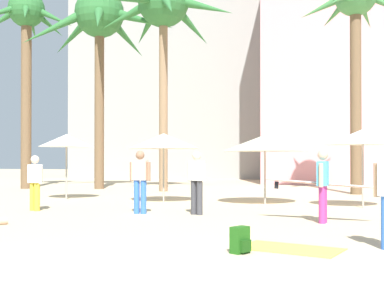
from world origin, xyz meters
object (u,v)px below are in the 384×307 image
(cafe_umbrella_2, at_px, (363,137))
(person_mid_right, at_px, (323,183))
(cafe_umbrella_3, at_px, (66,141))
(person_far_right, at_px, (197,180))
(palm_tree_center, at_px, (99,24))
(cafe_umbrella_5, at_px, (265,143))
(beach_towel, at_px, (290,249))
(backpack, at_px, (240,240))
(cafe_umbrella_1, at_px, (164,141))
(person_mid_left, at_px, (35,181))
(palm_tree_far_left, at_px, (27,32))
(person_near_right, at_px, (140,179))
(palm_tree_left, at_px, (355,16))
(palm_tree_right, at_px, (163,11))

(cafe_umbrella_2, bearing_deg, person_mid_right, -109.23)
(cafe_umbrella_3, relative_size, person_far_right, 1.42)
(palm_tree_center, bearing_deg, cafe_umbrella_5, -37.94)
(cafe_umbrella_3, bearing_deg, beach_towel, -46.28)
(beach_towel, distance_m, backpack, 0.95)
(cafe_umbrella_1, distance_m, beach_towel, 9.49)
(cafe_umbrella_2, xyz_separation_m, person_mid_left, (-9.30, -2.89, -1.29))
(palm_tree_far_left, bearing_deg, beach_towel, -47.24)
(person_far_right, distance_m, person_near_right, 1.55)
(person_mid_right, bearing_deg, palm_tree_left, 92.07)
(cafe_umbrella_3, bearing_deg, cafe_umbrella_5, -3.50)
(person_near_right, bearing_deg, cafe_umbrella_3, -129.06)
(palm_tree_left, height_order, backpack, palm_tree_left)
(person_mid_right, bearing_deg, cafe_umbrella_3, 163.29)
(cafe_umbrella_1, height_order, person_near_right, cafe_umbrella_1)
(backpack, bearing_deg, cafe_umbrella_2, 103.64)
(palm_tree_center, height_order, backpack, palm_tree_center)
(palm_tree_far_left, distance_m, palm_tree_left, 15.70)
(palm_tree_center, distance_m, person_far_right, 14.41)
(palm_tree_left, height_order, palm_tree_center, palm_tree_center)
(cafe_umbrella_1, distance_m, person_near_right, 3.79)
(palm_tree_left, xyz_separation_m, person_mid_right, (-1.75, -9.92, -6.59))
(cafe_umbrella_5, bearing_deg, backpack, -88.53)
(backpack, height_order, person_mid_right, person_mid_right)
(cafe_umbrella_3, bearing_deg, cafe_umbrella_2, -5.95)
(person_near_right, bearing_deg, person_mid_left, -86.97)
(palm_tree_right, height_order, person_mid_right, palm_tree_right)
(beach_towel, distance_m, person_mid_left, 8.70)
(beach_towel, bearing_deg, palm_tree_left, 79.91)
(palm_tree_center, height_order, person_far_right, palm_tree_center)
(cafe_umbrella_1, bearing_deg, person_mid_right, -40.88)
(palm_tree_left, distance_m, palm_tree_center, 12.12)
(backpack, distance_m, person_mid_left, 8.39)
(cafe_umbrella_1, relative_size, backpack, 5.81)
(backpack, bearing_deg, palm_tree_center, 152.29)
(cafe_umbrella_5, bearing_deg, person_near_right, -130.38)
(cafe_umbrella_1, height_order, person_mid_left, cafe_umbrella_1)
(cafe_umbrella_1, bearing_deg, beach_towel, -61.50)
(cafe_umbrella_3, xyz_separation_m, person_near_right, (4.18, -4.09, -1.22))
(palm_tree_center, distance_m, cafe_umbrella_2, 15.01)
(person_far_right, bearing_deg, cafe_umbrella_5, 3.89)
(cafe_umbrella_3, relative_size, backpack, 5.70)
(person_mid_right, distance_m, person_far_right, 3.35)
(palm_tree_left, distance_m, cafe_umbrella_2, 8.10)
(palm_tree_left, xyz_separation_m, cafe_umbrella_5, (-3.41, -5.45, -5.49))
(palm_tree_left, relative_size, cafe_umbrella_2, 3.88)
(cafe_umbrella_2, distance_m, cafe_umbrella_3, 10.34)
(person_near_right, xyz_separation_m, person_mid_left, (-3.20, 0.13, -0.07))
(person_far_right, height_order, person_near_right, person_near_right)
(cafe_umbrella_5, bearing_deg, cafe_umbrella_1, -178.97)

